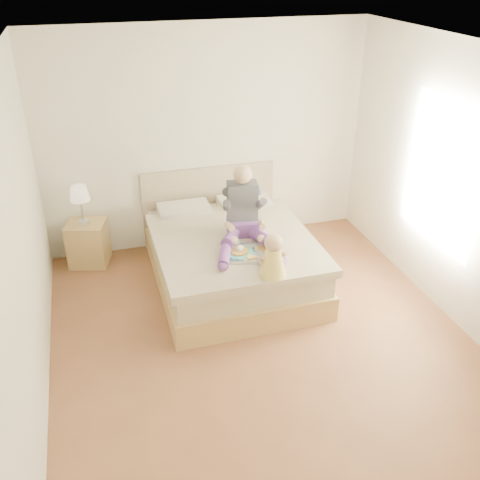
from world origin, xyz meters
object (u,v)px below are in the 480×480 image
object	(u,v)px
bed	(230,253)
nightstand	(88,243)
baby	(273,258)
tray	(249,252)
adult	(244,219)

from	to	relation	value
bed	nightstand	world-z (taller)	bed
nightstand	baby	size ratio (longest dim) A/B	1.22
bed	tray	bearing A→B (deg)	-84.00
bed	adult	distance (m)	0.58
adult	tray	bearing A→B (deg)	-88.94
baby	adult	bearing A→B (deg)	92.23
nightstand	tray	world-z (taller)	tray
nightstand	tray	distance (m)	2.13
nightstand	baby	world-z (taller)	baby
nightstand	adult	bearing A→B (deg)	-15.36
adult	bed	bearing A→B (deg)	127.75
bed	tray	world-z (taller)	bed
nightstand	tray	bearing A→B (deg)	-24.38
nightstand	adult	distance (m)	2.02
bed	nightstand	xyz separation A→B (m)	(-1.55, 0.80, -0.05)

